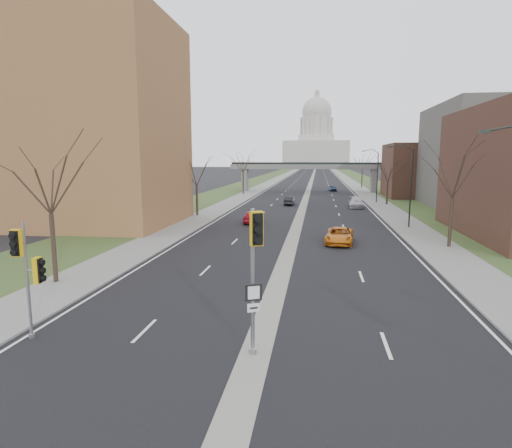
% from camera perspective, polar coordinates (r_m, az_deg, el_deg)
% --- Properties ---
extents(ground, '(700.00, 700.00, 0.00)m').
position_cam_1_polar(ground, '(16.37, -0.39, -17.77)').
color(ground, black).
rests_on(ground, ground).
extents(road_surface, '(20.00, 600.00, 0.01)m').
position_cam_1_polar(road_surface, '(164.65, 7.53, 6.14)').
color(road_surface, black).
rests_on(road_surface, ground).
extents(median_strip, '(1.20, 600.00, 0.02)m').
position_cam_1_polar(median_strip, '(164.65, 7.53, 6.14)').
color(median_strip, gray).
rests_on(median_strip, ground).
extents(sidewalk_right, '(4.00, 600.00, 0.12)m').
position_cam_1_polar(sidewalk_right, '(164.93, 11.72, 6.06)').
color(sidewalk_right, gray).
rests_on(sidewalk_right, ground).
extents(sidewalk_left, '(4.00, 600.00, 0.12)m').
position_cam_1_polar(sidewalk_left, '(165.25, 3.34, 6.23)').
color(sidewalk_left, gray).
rests_on(sidewalk_left, ground).
extents(grass_verge_right, '(8.00, 600.00, 0.10)m').
position_cam_1_polar(grass_verge_right, '(165.39, 13.81, 5.99)').
color(grass_verge_right, '#31431F').
rests_on(grass_verge_right, ground).
extents(grass_verge_left, '(8.00, 600.00, 0.10)m').
position_cam_1_polar(grass_verge_left, '(165.87, 1.26, 6.25)').
color(grass_verge_left, '#31431F').
rests_on(grass_verge_left, ground).
extents(apartment_building, '(25.00, 16.00, 22.00)m').
position_cam_1_polar(apartment_building, '(52.80, -24.63, 11.99)').
color(apartment_building, olive).
rests_on(apartment_building, ground).
extents(commercial_block_mid, '(18.00, 22.00, 15.00)m').
position_cam_1_polar(commercial_block_mid, '(71.31, 29.77, 7.77)').
color(commercial_block_mid, '#514E4A').
rests_on(commercial_block_mid, ground).
extents(commercial_block_far, '(14.00, 14.00, 10.00)m').
position_cam_1_polar(commercial_block_far, '(86.80, 21.59, 6.62)').
color(commercial_block_far, '#4C2F23').
rests_on(commercial_block_far, ground).
extents(pedestrian_bridge, '(34.00, 3.00, 6.45)m').
position_cam_1_polar(pedestrian_bridge, '(94.53, 6.97, 7.20)').
color(pedestrian_bridge, slate).
rests_on(pedestrian_bridge, ground).
extents(capitol, '(48.00, 42.00, 55.75)m').
position_cam_1_polar(capitol, '(334.67, 8.01, 10.61)').
color(capitol, beige).
rests_on(capitol, ground).
extents(streetlight_mid, '(2.61, 0.20, 8.70)m').
position_cam_1_polar(streetlight_mid, '(47.30, 19.14, 7.85)').
color(streetlight_mid, black).
rests_on(streetlight_mid, sidewalk_right).
extents(streetlight_far, '(2.61, 0.20, 8.70)m').
position_cam_1_polar(streetlight_far, '(73.01, 15.33, 8.17)').
color(streetlight_far, black).
rests_on(streetlight_far, sidewalk_right).
extents(tree_left_a, '(7.20, 7.20, 9.40)m').
position_cam_1_polar(tree_left_a, '(27.15, -25.99, 6.46)').
color(tree_left_a, '#382B21').
rests_on(tree_left_a, sidewalk_left).
extents(tree_left_b, '(6.75, 6.75, 8.81)m').
position_cam_1_polar(tree_left_b, '(54.65, -7.97, 7.54)').
color(tree_left_b, '#382B21').
rests_on(tree_left_b, sidewalk_left).
extents(tree_left_c, '(7.65, 7.65, 9.99)m').
position_cam_1_polar(tree_left_c, '(87.80, -1.73, 8.58)').
color(tree_left_c, '#382B21').
rests_on(tree_left_c, sidewalk_left).
extents(tree_right_a, '(7.20, 7.20, 9.40)m').
position_cam_1_polar(tree_right_a, '(38.05, 24.93, 6.93)').
color(tree_right_a, '#382B21').
rests_on(tree_right_a, sidewalk_right).
extents(tree_right_b, '(6.30, 6.30, 8.22)m').
position_cam_1_polar(tree_right_b, '(70.33, 17.22, 7.15)').
color(tree_right_b, '#382B21').
rests_on(tree_right_b, sidewalk_right).
extents(tree_right_c, '(7.65, 7.65, 9.99)m').
position_cam_1_polar(tree_right_c, '(110.01, 14.04, 8.36)').
color(tree_right_c, '#382B21').
rests_on(tree_right_c, sidewalk_right).
extents(signal_pole_left, '(0.84, 0.90, 4.82)m').
position_cam_1_polar(signal_pole_left, '(19.23, -28.18, -4.77)').
color(signal_pole_left, gray).
rests_on(signal_pole_left, ground).
extents(signal_pole_median, '(0.80, 0.92, 5.52)m').
position_cam_1_polar(signal_pole_median, '(15.32, -0.15, -4.31)').
color(signal_pole_median, gray).
rests_on(signal_pole_median, ground).
extents(car_left_near, '(1.79, 4.34, 1.47)m').
position_cam_1_polar(car_left_near, '(48.77, -0.44, 1.01)').
color(car_left_near, '#AE1325').
rests_on(car_left_near, ground).
extents(car_left_far, '(1.52, 4.07, 1.33)m').
position_cam_1_polar(car_left_far, '(67.84, 4.47, 3.11)').
color(car_left_far, black).
rests_on(car_left_far, ground).
extents(car_right_near, '(2.74, 5.14, 1.37)m').
position_cam_1_polar(car_right_near, '(37.69, 11.07, -1.53)').
color(car_right_near, '#CA6C15').
rests_on(car_right_near, ground).
extents(car_right_mid, '(2.32, 5.28, 1.51)m').
position_cam_1_polar(car_right_mid, '(65.70, 13.22, 2.80)').
color(car_right_mid, '#ADACB4').
rests_on(car_right_mid, ground).
extents(car_right_far, '(1.90, 3.87, 1.27)m').
position_cam_1_polar(car_right_far, '(97.66, 10.16, 4.70)').
color(car_right_far, navy).
rests_on(car_right_far, ground).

